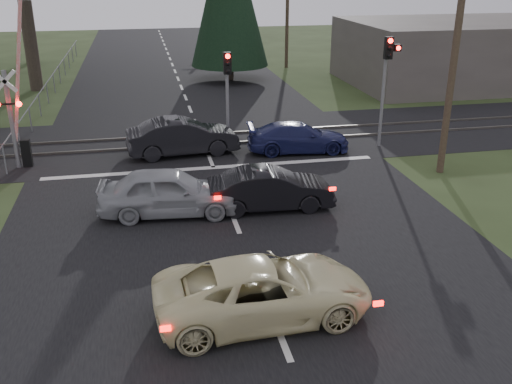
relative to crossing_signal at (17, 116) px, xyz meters
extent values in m
plane|color=#283518|center=(7.27, -9.79, -2.06)|extent=(120.00, 120.00, 0.00)
cube|color=black|center=(7.27, 0.21, -2.05)|extent=(14.00, 100.00, 0.01)
cube|color=black|center=(7.27, 2.21, -2.05)|extent=(120.00, 8.00, 0.01)
cube|color=silver|center=(7.27, -1.59, -2.05)|extent=(13.00, 0.35, 0.00)
cube|color=#59544C|center=(7.27, 1.41, -2.01)|extent=(120.00, 0.12, 0.10)
cube|color=#59544C|center=(7.27, 3.01, -2.01)|extent=(120.00, 0.12, 0.10)
cylinder|color=slate|center=(-0.23, 0.01, -0.16)|extent=(0.18, 0.18, 3.80)
cube|color=white|center=(-0.23, -0.09, 1.34)|extent=(0.88, 0.03, 0.88)
cube|color=white|center=(-0.23, -0.09, 1.34)|extent=(0.88, 0.03, 0.88)
cube|color=black|center=(-0.23, -0.07, 0.49)|extent=(0.90, 0.06, 0.06)
sphere|color=#FF0C07|center=(0.15, -0.14, 0.49)|extent=(0.22, 0.22, 0.22)
cube|color=black|center=(0.12, 0.01, -1.51)|extent=(0.35, 0.25, 1.10)
cube|color=red|center=(0.32, 0.01, 1.94)|extent=(1.16, 0.10, 5.93)
cylinder|color=slate|center=(14.77, -0.19, -0.16)|extent=(0.14, 0.14, 3.80)
cube|color=black|center=(14.77, -0.37, 2.19)|extent=(0.32, 0.24, 0.90)
sphere|color=#FF0C07|center=(14.77, -0.50, 2.49)|extent=(0.20, 0.20, 0.20)
sphere|color=black|center=(14.77, -0.50, 2.19)|extent=(0.18, 0.18, 0.18)
sphere|color=black|center=(14.77, -0.50, 1.89)|extent=(0.18, 0.18, 0.18)
cube|color=black|center=(15.15, -0.37, 2.19)|extent=(0.28, 0.22, 0.28)
sphere|color=#FF0C07|center=(15.15, -0.49, 2.19)|extent=(0.18, 0.18, 0.18)
cylinder|color=slate|center=(8.27, 1.01, -0.46)|extent=(0.14, 0.14, 3.20)
cube|color=black|center=(8.27, 0.83, 1.59)|extent=(0.32, 0.24, 0.90)
sphere|color=#FF0C07|center=(8.27, 0.70, 1.89)|extent=(0.20, 0.20, 0.20)
sphere|color=black|center=(8.27, 0.70, 1.59)|extent=(0.18, 0.18, 0.18)
sphere|color=black|center=(8.27, 0.70, 1.29)|extent=(0.18, 0.18, 0.18)
cylinder|color=#4C3D2D|center=(15.77, -3.79, 2.44)|extent=(0.26, 0.26, 9.00)
cylinder|color=#4C3D2D|center=(15.77, 20.21, 2.44)|extent=(0.26, 0.26, 9.00)
cylinder|color=#473D33|center=(-1.73, 15.21, 0.64)|extent=(0.80, 0.80, 5.40)
cylinder|color=#473D33|center=(-3.73, 26.21, 0.64)|extent=(0.80, 0.80, 5.40)
cylinder|color=#473D33|center=(10.77, 16.21, -1.06)|extent=(0.50, 0.50, 2.00)
cube|color=#59514C|center=(25.27, 12.21, -0.06)|extent=(14.00, 10.00, 4.00)
imported|color=beige|center=(7.07, -11.86, -1.37)|extent=(5.01, 2.48, 1.36)
imported|color=black|center=(8.60, -5.90, -1.39)|extent=(4.11, 1.60, 1.34)
imported|color=gray|center=(5.33, -5.68, -1.30)|extent=(4.56, 2.18, 1.51)
imported|color=#191D4D|center=(11.08, -0.22, -1.43)|extent=(4.44, 2.13, 1.25)
imported|color=black|center=(6.27, 0.37, -1.30)|extent=(4.73, 2.07, 1.51)
camera|label=1|loc=(4.72, -22.62, 5.45)|focal=40.00mm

